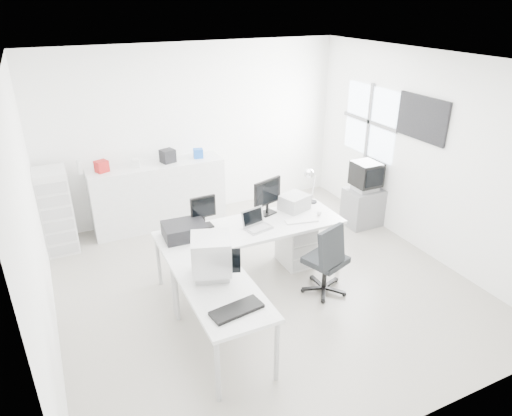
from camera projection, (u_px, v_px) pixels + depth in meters
name	position (u px, v px, depth m)	size (l,w,h in m)	color
floor	(263.00, 283.00, 5.99)	(5.00, 5.00, 0.01)	beige
ceiling	(264.00, 61.00, 4.80)	(5.00, 5.00, 0.01)	white
back_wall	(196.00, 132.00, 7.44)	(5.00, 0.02, 2.80)	white
left_wall	(33.00, 226.00, 4.42)	(0.02, 5.00, 2.80)	white
right_wall	(423.00, 155.00, 6.37)	(0.02, 5.00, 2.80)	white
window	(370.00, 122.00, 7.26)	(0.02, 1.20, 1.10)	white
wall_picture	(422.00, 118.00, 6.23)	(0.04, 0.90, 0.60)	black
main_desk	(252.00, 252.00, 5.98)	(2.40, 0.80, 0.75)	silver
side_desk	(222.00, 318.00, 4.75)	(0.70, 1.40, 0.75)	silver
drawer_pedestal	(296.00, 244.00, 6.32)	(0.40, 0.50, 0.60)	silver
inkjet_printer	(185.00, 230.00, 5.53)	(0.50, 0.39, 0.18)	black
lcd_monitor_small	(203.00, 212.00, 5.72)	(0.33, 0.19, 0.41)	black
lcd_monitor_large	(267.00, 197.00, 6.05)	(0.46, 0.18, 0.48)	black
laptop	(258.00, 221.00, 5.71)	(0.34, 0.35, 0.23)	#B7B7BA
white_keyboard	(301.00, 221.00, 5.94)	(0.43, 0.13, 0.02)	silver
white_mouse	(319.00, 213.00, 6.09)	(0.06, 0.06, 0.06)	silver
laser_printer	(294.00, 202.00, 6.24)	(0.36, 0.31, 0.21)	#A3A3A3
desk_lamp	(314.00, 185.00, 6.38)	(0.18, 0.18, 0.53)	silver
crt_monitor	(211.00, 258.00, 4.70)	(0.38, 0.38, 0.44)	#B7B7BA
black_keyboard	(237.00, 310.00, 4.25)	(0.50, 0.20, 0.03)	black
office_chair	(326.00, 257.00, 5.62)	(0.58, 0.58, 1.01)	#272B2D
tv_cabinet	(363.00, 207.00, 7.40)	(0.56, 0.46, 0.61)	slate
crt_tv	(366.00, 176.00, 7.17)	(0.50, 0.48, 0.45)	black
sideboard	(159.00, 195.00, 7.30)	(2.09, 0.52, 1.05)	silver
clutter_box_a	(102.00, 166.00, 6.73)	(0.17, 0.15, 0.17)	#A31817
clutter_box_b	(136.00, 163.00, 6.94)	(0.12, 0.11, 0.12)	silver
clutter_box_c	(168.00, 156.00, 7.12)	(0.20, 0.19, 0.20)	black
clutter_box_d	(198.00, 153.00, 7.32)	(0.15, 0.13, 0.15)	#1952B1
clutter_bottle	(80.00, 167.00, 6.64)	(0.07, 0.07, 0.22)	silver
filing_cabinet	(57.00, 211.00, 6.53)	(0.43, 0.52, 1.24)	silver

